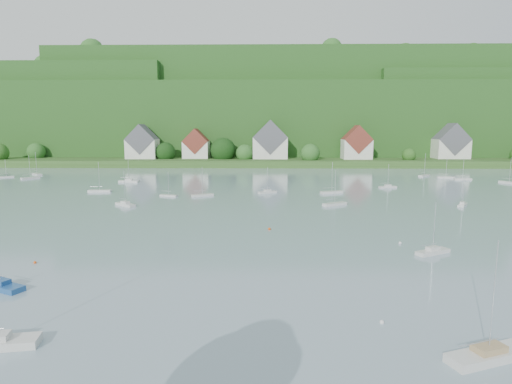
# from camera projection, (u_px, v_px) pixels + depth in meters

# --- Properties ---
(far_shore_strip) EXTENTS (600.00, 60.00, 3.00)m
(far_shore_strip) POSITION_uv_depth(u_px,v_px,m) (260.00, 160.00, 213.61)
(far_shore_strip) COLOR #2D4C1C
(far_shore_strip) RESTS_ON ground
(forested_ridge) EXTENTS (620.00, 181.22, 69.89)m
(forested_ridge) POSITION_uv_depth(u_px,v_px,m) (262.00, 119.00, 278.20)
(forested_ridge) COLOR #1C4415
(forested_ridge) RESTS_ON ground
(village_building_0) EXTENTS (14.00, 10.40, 16.00)m
(village_building_0) POSITION_uv_depth(u_px,v_px,m) (142.00, 145.00, 200.63)
(village_building_0) COLOR silver
(village_building_0) RESTS_ON far_shore_strip
(village_building_1) EXTENTS (12.00, 9.36, 14.00)m
(village_building_1) POSITION_uv_depth(u_px,v_px,m) (196.00, 146.00, 202.23)
(village_building_1) COLOR silver
(village_building_1) RESTS_ON far_shore_strip
(village_building_2) EXTENTS (16.00, 11.44, 18.00)m
(village_building_2) POSITION_uv_depth(u_px,v_px,m) (270.00, 143.00, 200.34)
(village_building_2) COLOR silver
(village_building_2) RESTS_ON far_shore_strip
(village_building_3) EXTENTS (13.00, 10.40, 15.50)m
(village_building_3) POSITION_uv_depth(u_px,v_px,m) (357.00, 145.00, 197.72)
(village_building_3) COLOR silver
(village_building_3) RESTS_ON far_shore_strip
(village_building_4) EXTENTS (15.00, 10.40, 16.50)m
(village_building_4) POSITION_uv_depth(u_px,v_px,m) (451.00, 144.00, 200.78)
(village_building_4) COLOR silver
(village_building_4) RESTS_ON far_shore_strip
(near_sailboat_1) EXTENTS (6.15, 4.03, 8.10)m
(near_sailboat_1) POSITION_uv_depth(u_px,v_px,m) (1.00, 285.00, 46.46)
(near_sailboat_1) COLOR #204C88
(near_sailboat_1) RESTS_ON ground
(near_sailboat_2) EXTENTS (7.12, 4.22, 9.29)m
(near_sailboat_2) POSITION_uv_depth(u_px,v_px,m) (489.00, 354.00, 32.22)
(near_sailboat_2) COLOR silver
(near_sailboat_2) RESTS_ON ground
(near_sailboat_3) EXTENTS (5.45, 3.89, 7.26)m
(near_sailboat_3) POSITION_uv_depth(u_px,v_px,m) (433.00, 251.00, 59.38)
(near_sailboat_3) COLOR silver
(near_sailboat_3) RESTS_ON ground
(mooring_buoy_1) EXTENTS (0.43, 0.43, 0.43)m
(mooring_buoy_1) POSITION_uv_depth(u_px,v_px,m) (382.00, 324.00, 38.26)
(mooring_buoy_1) COLOR silver
(mooring_buoy_1) RESTS_ON ground
(mooring_buoy_3) EXTENTS (0.48, 0.48, 0.48)m
(mooring_buoy_3) POSITION_uv_depth(u_px,v_px,m) (269.00, 230.00, 73.50)
(mooring_buoy_3) COLOR #E34C0D
(mooring_buoy_3) RESTS_ON ground
(mooring_buoy_4) EXTENTS (0.47, 0.47, 0.47)m
(mooring_buoy_4) POSITION_uv_depth(u_px,v_px,m) (400.00, 244.00, 64.50)
(mooring_buoy_4) COLOR silver
(mooring_buoy_4) RESTS_ON ground
(mooring_buoy_5) EXTENTS (0.38, 0.38, 0.38)m
(mooring_buoy_5) POSITION_uv_depth(u_px,v_px,m) (35.00, 263.00, 55.28)
(mooring_buoy_5) COLOR #E34C0D
(mooring_buoy_5) RESTS_ON ground
(far_sailboat_cluster) EXTENTS (195.41, 67.23, 8.71)m
(far_sailboat_cluster) POSITION_uv_depth(u_px,v_px,m) (294.00, 185.00, 128.87)
(far_sailboat_cluster) COLOR silver
(far_sailboat_cluster) RESTS_ON ground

